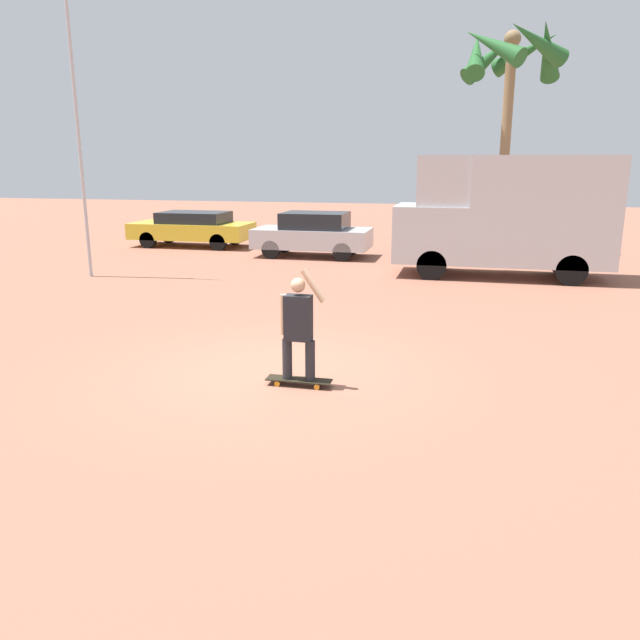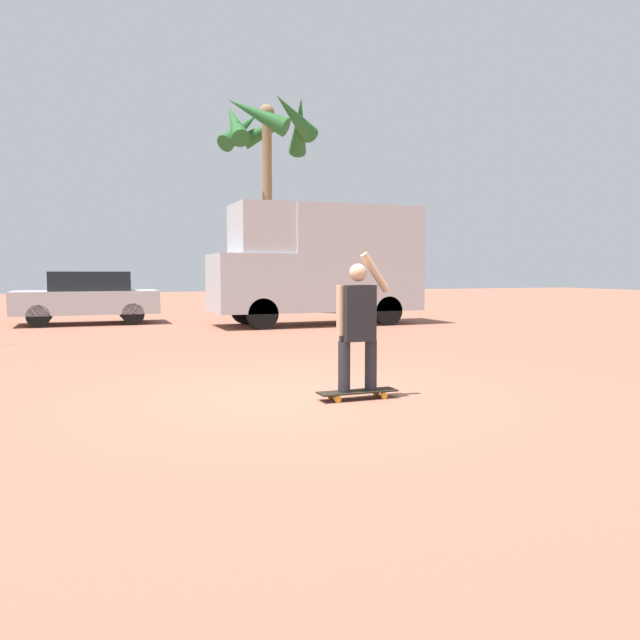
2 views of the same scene
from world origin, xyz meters
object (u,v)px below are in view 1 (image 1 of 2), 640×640
at_px(flagpole, 78,104).
at_px(skateboard, 299,380).
at_px(parked_car_yellow, 192,228).
at_px(person_skateboarder, 298,324).
at_px(palm_tree_near_van, 510,62).
at_px(parked_car_silver, 313,234).
at_px(camper_van, 507,213).

bearing_deg(flagpole, skateboard, -42.08).
height_order(parked_car_yellow, flagpole, flagpole).
height_order(person_skateboarder, flagpole, flagpole).
xyz_separation_m(person_skateboarder, palm_tree_near_van, (3.27, 15.23, 5.45)).
height_order(person_skateboarder, parked_car_yellow, person_skateboarder).
bearing_deg(person_skateboarder, parked_car_yellow, 119.94).
height_order(parked_car_silver, palm_tree_near_van, palm_tree_near_van).
distance_m(skateboard, flagpole, 11.56).
xyz_separation_m(parked_car_yellow, flagpole, (0.01, -6.60, 3.87)).
relative_size(person_skateboarder, palm_tree_near_van, 0.21).
height_order(camper_van, parked_car_yellow, camper_van).
xyz_separation_m(camper_van, parked_car_silver, (-6.08, 2.51, -0.99)).
bearing_deg(skateboard, flagpole, 137.92).
distance_m(person_skateboarder, parked_car_silver, 12.58).
bearing_deg(person_skateboarder, camper_van, 71.65).
relative_size(camper_van, flagpole, 0.71).
height_order(skateboard, parked_car_silver, parked_car_silver).
bearing_deg(parked_car_yellow, palm_tree_near_van, 7.60).
bearing_deg(flagpole, camper_van, 13.14).
distance_m(skateboard, camper_van, 10.40).
bearing_deg(palm_tree_near_van, skateboard, -102.12).
distance_m(parked_car_silver, palm_tree_near_van, 8.81).
height_order(skateboard, flagpole, flagpole).
xyz_separation_m(parked_car_silver, flagpole, (-5.06, -5.11, 3.80)).
distance_m(skateboard, person_skateboarder, 0.83).
bearing_deg(parked_car_silver, person_skateboarder, -76.89).
bearing_deg(skateboard, parked_car_yellow, 119.95).
bearing_deg(skateboard, palm_tree_near_van, 77.88).
xyz_separation_m(skateboard, flagpole, (-7.91, 7.14, 4.49)).
bearing_deg(person_skateboarder, parked_car_silver, 103.11).
relative_size(skateboard, parked_car_silver, 0.24).
bearing_deg(skateboard, person_skateboarder, 180.00).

